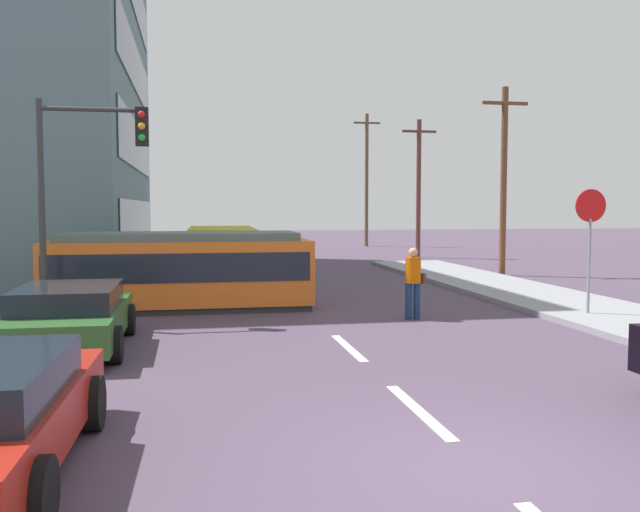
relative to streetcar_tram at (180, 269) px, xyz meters
The scene contains 16 objects.
ground_plane 3.70m from the streetcar_tram, 28.18° to the right, with size 120.00×120.00×0.00m, color #4E3D51.
lane_stripe_1 10.23m from the streetcar_tram, 72.05° to the right, with size 0.16×2.40×0.01m, color silver.
lane_stripe_2 6.57m from the streetcar_tram, 61.10° to the right, with size 0.16×2.40×0.01m, color silver.
lane_stripe_3 6.84m from the streetcar_tram, 62.41° to the left, with size 0.16×2.40×0.01m, color silver.
lane_stripe_4 12.44m from the streetcar_tram, 75.35° to the left, with size 0.16×2.40×0.01m, color silver.
streetcar_tram is the anchor object (origin of this frame).
city_bus 9.23m from the streetcar_tram, 81.06° to the left, with size 2.68×6.07×1.80m.
pedestrian_crossing 6.02m from the streetcar_tram, 27.45° to the right, with size 0.50×0.36×1.67m.
parked_sedan_mid 5.31m from the streetcar_tram, 111.00° to the right, with size 2.07×4.37×1.19m.
parked_sedan_far 4.61m from the streetcar_tram, 120.34° to the left, with size 2.15×4.08×1.19m.
parked_sedan_furthest 10.20m from the streetcar_tram, 104.27° to the left, with size 2.16×4.17×1.19m.
stop_sign 10.06m from the streetcar_tram, 20.37° to the right, with size 0.76×0.07×2.88m.
traffic_light_mast 3.82m from the streetcar_tram, 131.76° to the right, with size 2.35×0.33×4.92m.
utility_pole_mid 13.81m from the streetcar_tram, 28.25° to the left, with size 1.80×0.24×7.10m.
utility_pole_far 19.90m from the streetcar_tram, 53.40° to the left, with size 1.80×0.24×7.06m.
utility_pole_distant 29.15m from the streetcar_tram, 66.06° to the left, with size 1.80×0.24×8.76m.
Camera 1 is at (-2.82, -6.22, 2.61)m, focal length 38.46 mm.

